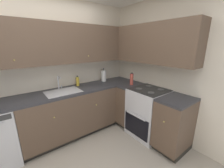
{
  "coord_description": "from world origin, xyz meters",
  "views": [
    {
      "loc": [
        -0.45,
        -1.27,
        1.73
      ],
      "look_at": [
        0.97,
        0.57,
        1.06
      ],
      "focal_mm": 22.48,
      "sensor_mm": 36.0,
      "label": 1
    }
  ],
  "objects": [
    {
      "name": "countertop_right",
      "position": [
        1.57,
        0.07,
        0.9
      ],
      "size": [
        0.6,
        1.33,
        0.03
      ],
      "color": "#2D2D33",
      "rests_on": "lower_cabinets_right"
    },
    {
      "name": "soap_bottle",
      "position": [
        0.66,
        1.3,
        1.01
      ],
      "size": [
        0.06,
        0.06,
        0.21
      ],
      "color": "gold",
      "rests_on": "countertop_back"
    },
    {
      "name": "faucet",
      "position": [
        0.3,
        1.3,
        1.06
      ],
      "size": [
        0.07,
        0.16,
        0.25
      ],
      "color": "silver",
      "rests_on": "countertop_back"
    },
    {
      "name": "wall_back",
      "position": [
        0.0,
        1.45,
        1.26
      ],
      "size": [
        3.84,
        0.05,
        2.52
      ],
      "primitive_type": "cube",
      "color": "beige",
      "rests_on": "ground_plane"
    },
    {
      "name": "paper_towel_roll",
      "position": [
        1.28,
        1.28,
        1.04
      ],
      "size": [
        0.11,
        0.11,
        0.31
      ],
      "color": "white",
      "rests_on": "countertop_back"
    },
    {
      "name": "upper_cabinets_back",
      "position": [
        0.24,
        1.26,
        1.73
      ],
      "size": [
        2.61,
        0.34,
        0.68
      ],
      "color": "brown"
    },
    {
      "name": "countertop_back",
      "position": [
        0.4,
        1.12,
        0.9
      ],
      "size": [
        2.93,
        0.6,
        0.03
      ],
      "primitive_type": "cube",
      "color": "#2D2D33",
      "rests_on": "lower_cabinets_back"
    },
    {
      "name": "oil_bottle",
      "position": [
        1.57,
        0.69,
        1.03
      ],
      "size": [
        0.07,
        0.07,
        0.25
      ],
      "color": "#BF4C3F",
      "rests_on": "countertop_right"
    },
    {
      "name": "oven_range",
      "position": [
        1.59,
        0.24,
        0.47
      ],
      "size": [
        0.68,
        0.62,
        1.07
      ],
      "color": "silver",
      "rests_on": "ground_plane"
    },
    {
      "name": "lower_cabinets_back",
      "position": [
        0.41,
        1.12,
        0.44
      ],
      "size": [
        1.73,
        0.62,
        0.88
      ],
      "color": "brown",
      "rests_on": "ground_plane"
    },
    {
      "name": "lower_cabinets_right",
      "position": [
        1.57,
        0.07,
        0.44
      ],
      "size": [
        0.62,
        1.33,
        0.88
      ],
      "color": "brown",
      "rests_on": "ground_plane"
    },
    {
      "name": "upper_cabinets_right",
      "position": [
        1.71,
        0.48,
        1.73
      ],
      "size": [
        0.32,
        1.88,
        0.68
      ],
      "color": "brown"
    },
    {
      "name": "wall_right",
      "position": [
        1.9,
        0.0,
        1.26
      ],
      "size": [
        0.05,
        2.94,
        2.52
      ],
      "primitive_type": "cube",
      "color": "beige",
      "rests_on": "ground_plane"
    },
    {
      "name": "sink",
      "position": [
        0.29,
        1.09,
        0.88
      ],
      "size": [
        0.58,
        0.4,
        0.1
      ],
      "color": "#B7B7BC",
      "rests_on": "countertop_back"
    }
  ]
}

